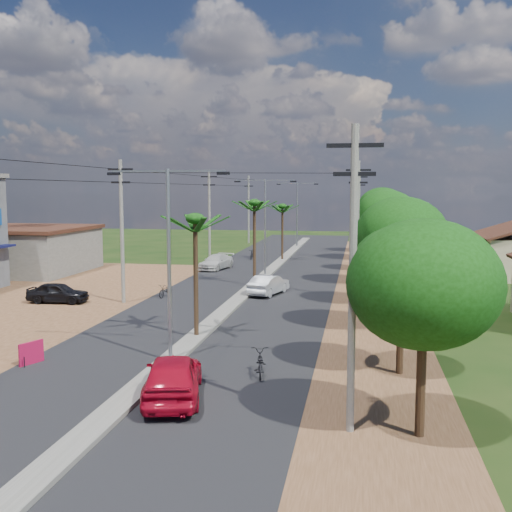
{
  "coord_description": "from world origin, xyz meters",
  "views": [
    {
      "loc": [
        7.69,
        -23.31,
        7.17
      ],
      "look_at": [
        1.26,
        13.48,
        3.0
      ],
      "focal_mm": 42.0,
      "sensor_mm": 36.0,
      "label": 1
    }
  ],
  "objects_px": {
    "moto_rider_east": "(260,364)",
    "roadside_sign": "(31,353)",
    "car_parked_dark": "(58,293)",
    "car_white_far": "(216,262)",
    "car_red_near": "(173,377)",
    "car_silver_mid": "(269,285)"
  },
  "relations": [
    {
      "from": "moto_rider_east",
      "to": "roadside_sign",
      "type": "bearing_deg",
      "value": -9.69
    },
    {
      "from": "car_parked_dark",
      "to": "moto_rider_east",
      "type": "bearing_deg",
      "value": -133.15
    },
    {
      "from": "car_white_far",
      "to": "car_parked_dark",
      "type": "xyz_separation_m",
      "value": [
        -6.06,
        -17.27,
        -0.0
      ]
    },
    {
      "from": "car_red_near",
      "to": "car_silver_mid",
      "type": "height_order",
      "value": "car_red_near"
    },
    {
      "from": "car_silver_mid",
      "to": "car_parked_dark",
      "type": "xyz_separation_m",
      "value": [
        -12.66,
        -5.23,
        -0.03
      ]
    },
    {
      "from": "moto_rider_east",
      "to": "roadside_sign",
      "type": "xyz_separation_m",
      "value": [
        -9.48,
        -0.1,
        -0.01
      ]
    },
    {
      "from": "car_parked_dark",
      "to": "car_red_near",
      "type": "bearing_deg",
      "value": -144.54
    },
    {
      "from": "car_parked_dark",
      "to": "moto_rider_east",
      "type": "xyz_separation_m",
      "value": [
        15.04,
        -12.49,
        -0.16
      ]
    },
    {
      "from": "car_parked_dark",
      "to": "moto_rider_east",
      "type": "distance_m",
      "value": 19.55
    },
    {
      "from": "car_silver_mid",
      "to": "car_white_far",
      "type": "distance_m",
      "value": 13.73
    },
    {
      "from": "car_parked_dark",
      "to": "roadside_sign",
      "type": "xyz_separation_m",
      "value": [
        5.56,
        -12.59,
        -0.17
      ]
    },
    {
      "from": "car_silver_mid",
      "to": "roadside_sign",
      "type": "height_order",
      "value": "car_silver_mid"
    },
    {
      "from": "roadside_sign",
      "to": "car_white_far",
      "type": "bearing_deg",
      "value": 111.29
    },
    {
      "from": "car_parked_dark",
      "to": "roadside_sign",
      "type": "relative_size",
      "value": 3.43
    },
    {
      "from": "car_red_near",
      "to": "moto_rider_east",
      "type": "bearing_deg",
      "value": -142.37
    },
    {
      "from": "car_white_far",
      "to": "moto_rider_east",
      "type": "bearing_deg",
      "value": -60.79
    },
    {
      "from": "car_silver_mid",
      "to": "moto_rider_east",
      "type": "bearing_deg",
      "value": 113.18
    },
    {
      "from": "car_red_near",
      "to": "car_parked_dark",
      "type": "relative_size",
      "value": 1.23
    },
    {
      "from": "car_red_near",
      "to": "car_white_far",
      "type": "bearing_deg",
      "value": -92.2
    },
    {
      "from": "car_red_near",
      "to": "roadside_sign",
      "type": "height_order",
      "value": "car_red_near"
    },
    {
      "from": "car_white_far",
      "to": "roadside_sign",
      "type": "bearing_deg",
      "value": -78.55
    },
    {
      "from": "moto_rider_east",
      "to": "roadside_sign",
      "type": "distance_m",
      "value": 9.48
    }
  ]
}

